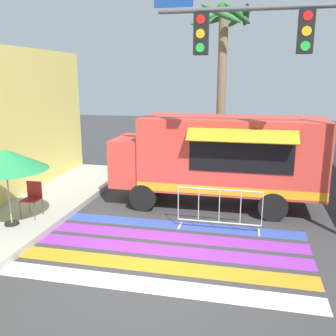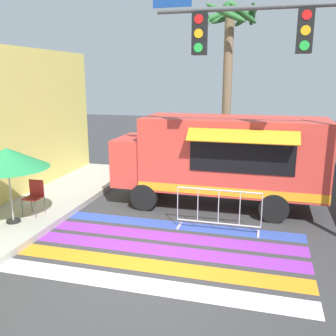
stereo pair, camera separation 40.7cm
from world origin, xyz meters
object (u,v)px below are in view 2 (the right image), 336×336
food_truck (217,156)px  patio_umbrella (7,158)px  folding_chair (35,194)px  palm_tree (228,55)px  traffic_signal_pole (303,64)px  barricade_front (218,210)px

food_truck → patio_umbrella: size_ratio=3.00×
folding_chair → palm_tree: palm_tree is taller
traffic_signal_pole → folding_chair: size_ratio=6.01×
traffic_signal_pole → palm_tree: palm_tree is taller
food_truck → barricade_front: bearing=-80.1°
folding_chair → barricade_front: folding_chair is taller
traffic_signal_pole → patio_umbrella: size_ratio=2.75×
barricade_front → palm_tree: (-0.50, 5.57, 4.12)m
folding_chair → palm_tree: bearing=38.6°
barricade_front → palm_tree: bearing=95.1°
palm_tree → barricade_front: bearing=-84.9°
food_truck → barricade_front: food_truck is taller
palm_tree → food_truck: bearing=-87.3°
food_truck → folding_chair: (-4.68, -2.42, -0.84)m
food_truck → patio_umbrella: (-4.89, -3.14, 0.30)m
patio_umbrella → barricade_front: patio_umbrella is taller
barricade_front → palm_tree: 6.95m
food_truck → folding_chair: bearing=-152.6°
patio_umbrella → folding_chair: bearing=74.3°
food_truck → palm_tree: (-0.17, 3.67, 3.09)m
traffic_signal_pole → folding_chair: 7.57m
folding_chair → palm_tree: 8.54m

